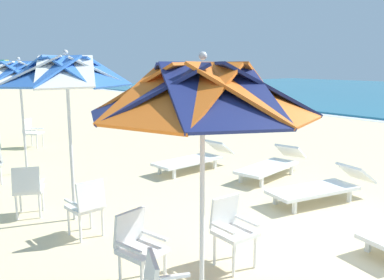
% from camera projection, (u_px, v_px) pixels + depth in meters
% --- Properties ---
extents(ground_plane, '(80.00, 80.00, 0.00)m').
position_uv_depth(ground_plane, '(332.00, 244.00, 5.68)').
color(ground_plane, beige).
extents(beach_umbrella_0, '(2.23, 2.23, 2.59)m').
position_uv_depth(beach_umbrella_0, '(203.00, 92.00, 3.85)').
color(beach_umbrella_0, silver).
rests_on(beach_umbrella_0, ground).
extents(plastic_chair_0, '(0.55, 0.53, 0.87)m').
position_uv_depth(plastic_chair_0, '(138.00, 244.00, 4.53)').
color(plastic_chair_0, white).
rests_on(plastic_chair_0, ground).
extents(plastic_chair_2, '(0.47, 0.45, 0.87)m').
position_uv_depth(plastic_chair_2, '(231.00, 227.00, 5.01)').
color(plastic_chair_2, white).
rests_on(plastic_chair_2, ground).
extents(beach_umbrella_1, '(2.04, 2.04, 2.68)m').
position_uv_depth(beach_umbrella_1, '(67.00, 73.00, 6.13)').
color(beach_umbrella_1, silver).
rests_on(beach_umbrella_1, ground).
extents(plastic_chair_3, '(0.60, 0.59, 0.87)m').
position_uv_depth(plastic_chair_3, '(28.00, 188.00, 6.60)').
color(plastic_chair_3, white).
rests_on(plastic_chair_3, ground).
extents(plastic_chair_4, '(0.50, 0.48, 0.87)m').
position_uv_depth(plastic_chair_4, '(87.00, 204.00, 5.81)').
color(plastic_chair_4, white).
rests_on(plastic_chair_4, ground).
extents(beach_umbrella_2, '(2.57, 2.57, 2.62)m').
position_uv_depth(beach_umbrella_2, '(19.00, 74.00, 8.90)').
color(beach_umbrella_2, silver).
rests_on(beach_umbrella_2, ground).
extents(plastic_chair_6, '(0.63, 0.63, 0.87)m').
position_uv_depth(plastic_chair_6, '(31.00, 131.00, 12.07)').
color(plastic_chair_6, white).
rests_on(plastic_chair_6, ground).
extents(sun_lounger_1, '(1.01, 2.22, 0.62)m').
position_uv_depth(sun_lounger_1, '(322.00, 187.00, 7.36)').
color(sun_lounger_1, white).
rests_on(sun_lounger_1, ground).
extents(sun_lounger_2, '(1.04, 2.23, 0.62)m').
position_uv_depth(sun_lounger_2, '(272.00, 164.00, 9.00)').
color(sun_lounger_2, white).
rests_on(sun_lounger_2, ground).
extents(sun_lounger_3, '(0.81, 2.19, 0.62)m').
position_uv_depth(sun_lounger_3, '(195.00, 158.00, 9.56)').
color(sun_lounger_3, white).
rests_on(sun_lounger_3, ground).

